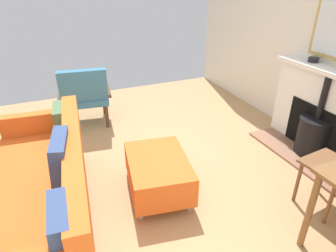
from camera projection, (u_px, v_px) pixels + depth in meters
The scene contains 7 objects.
ground_plane at pixel (127, 182), 3.04m from camera, with size 4.91×5.30×0.01m, color tan.
wall_left at pixel (335, 21), 3.23m from camera, with size 0.12×5.30×2.88m, color silver.
fireplace at pixel (324, 119), 3.33m from camera, with size 0.63×1.48×1.00m.
mantel_bowl_near at pixel (314, 59), 3.36m from camera, with size 0.12×0.12×0.05m.
sofa at pixel (45, 191), 2.38m from camera, with size 0.96×2.00×0.83m.
ottoman at pixel (158, 172), 2.79m from camera, with size 0.67×0.85×0.38m.
armchair_accent at pixel (85, 94), 3.94m from camera, with size 0.74×0.67×0.85m.
Camera 1 is at (0.56, 2.40, 1.92)m, focal length 31.54 mm.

